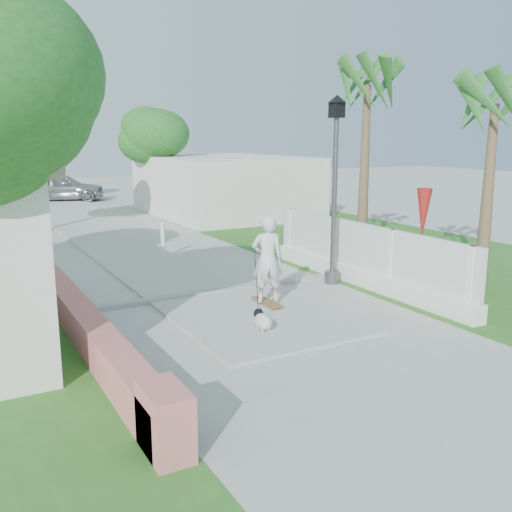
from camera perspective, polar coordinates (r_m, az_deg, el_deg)
ground at (r=8.31m, az=14.11°, el=-13.54°), size 90.00×90.00×0.00m
path_strip at (r=26.18m, az=-17.10°, el=3.76°), size 3.20×36.00×0.06m
curb at (r=13.03m, az=-4.08°, el=-3.55°), size 6.50×0.25×0.10m
grass_right at (r=18.49m, az=13.26°, el=0.66°), size 8.00×20.00×0.01m
pink_wall at (r=9.72m, az=-15.88°, el=-7.84°), size 0.45×8.20×0.80m
lattice_fence at (r=13.85m, az=10.54°, el=-0.68°), size 0.35×7.00×1.50m
building_right at (r=26.06m, az=-3.24°, el=7.05°), size 6.00×8.00×2.60m
street_lamp at (r=13.65m, az=7.88°, el=7.22°), size 0.44×0.44×4.44m
bollard at (r=16.60m, az=-9.29°, el=1.59°), size 0.14×0.14×1.09m
patio_umbrella at (r=14.22m, az=16.39°, el=4.04°), size 0.36×0.36×2.30m
tree_path_left at (r=21.51m, az=-23.37°, el=11.79°), size 3.40×3.40×5.23m
tree_path_right at (r=26.76m, az=-10.67°, el=11.70°), size 3.00×3.00×4.79m
palm_far at (r=15.47m, az=11.06°, el=15.29°), size 1.80×1.80×5.30m
palm_near at (r=13.69m, az=22.73°, el=12.85°), size 1.80×1.80×4.70m
skateboarder at (r=11.39m, az=0.50°, el=-1.47°), size 1.25×1.65×1.93m
dog at (r=10.45m, az=0.65°, el=-6.44°), size 0.31×0.62×0.42m
parked_car at (r=33.05m, az=-18.86°, el=6.53°), size 4.80×3.12×1.52m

